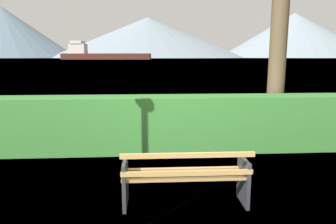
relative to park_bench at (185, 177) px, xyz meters
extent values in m
plane|color=#4C6B33|center=(0.00, 0.06, -0.43)|extent=(1400.00, 1400.00, 0.00)
plane|color=#6B8EA3|center=(0.00, 309.07, -0.43)|extent=(620.00, 620.00, 0.00)
cube|color=tan|center=(0.00, -0.13, 0.02)|extent=(1.79, 0.08, 0.04)
cube|color=tan|center=(0.00, 0.06, 0.02)|extent=(1.79, 0.08, 0.04)
cube|color=tan|center=(0.00, 0.25, 0.02)|extent=(1.79, 0.08, 0.04)
cube|color=tan|center=(0.00, -0.21, 0.14)|extent=(1.79, 0.06, 0.06)
cube|color=tan|center=(0.00, -0.25, 0.41)|extent=(1.79, 0.06, 0.06)
cube|color=#2D2D33|center=(-0.86, 0.05, -0.09)|extent=(0.05, 0.51, 0.68)
cube|color=#2D2D33|center=(0.86, 0.03, -0.09)|extent=(0.05, 0.51, 0.68)
cube|color=#387A33|center=(0.00, 2.69, 0.19)|extent=(9.13, 0.82, 1.24)
cylinder|color=brown|center=(2.71, 3.48, 2.25)|extent=(0.42, 0.42, 5.36)
cube|color=#471E19|center=(-31.54, 233.32, 1.78)|extent=(67.13, 17.72, 4.41)
cube|color=beige|center=(-52.65, 235.92, 7.51)|extent=(12.93, 10.11, 7.06)
cube|color=beige|center=(-52.65, 235.92, 12.15)|extent=(9.49, 10.64, 2.21)
cone|color=slate|center=(-248.87, 554.95, 43.21)|extent=(247.04, 247.04, 87.27)
cone|color=gray|center=(0.00, 577.63, 35.82)|extent=(349.94, 349.94, 72.50)
cone|color=gray|center=(276.06, 580.27, 41.16)|extent=(280.66, 280.66, 83.17)
camera|label=1|loc=(-0.51, -4.13, 1.69)|focal=33.04mm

